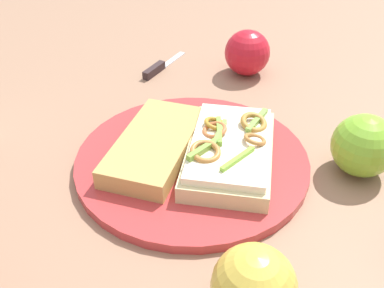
% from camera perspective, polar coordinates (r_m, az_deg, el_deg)
% --- Properties ---
extents(ground_plane, '(2.00, 2.00, 0.00)m').
position_cam_1_polar(ground_plane, '(0.58, 0.00, -2.59)').
color(ground_plane, '#906A51').
rests_on(ground_plane, ground).
extents(plate, '(0.30, 0.30, 0.01)m').
position_cam_1_polar(plate, '(0.58, 0.00, -2.11)').
color(plate, '#B43435').
rests_on(plate, ground_plane).
extents(sandwich, '(0.19, 0.13, 0.05)m').
position_cam_1_polar(sandwich, '(0.56, 4.81, -0.73)').
color(sandwich, beige).
rests_on(sandwich, plate).
extents(bread_slice_side, '(0.18, 0.09, 0.03)m').
position_cam_1_polar(bread_slice_side, '(0.57, -4.70, -0.12)').
color(bread_slice_side, tan).
rests_on(bread_slice_side, plate).
extents(apple_0, '(0.10, 0.10, 0.08)m').
position_cam_1_polar(apple_0, '(0.41, 7.86, -17.49)').
color(apple_0, gold).
rests_on(apple_0, ground_plane).
extents(apple_2, '(0.08, 0.08, 0.08)m').
position_cam_1_polar(apple_2, '(0.59, 20.98, -0.19)').
color(apple_2, '#78B72D').
rests_on(apple_2, ground_plane).
extents(apple_4, '(0.11, 0.11, 0.08)m').
position_cam_1_polar(apple_4, '(0.78, 7.04, 11.45)').
color(apple_4, red).
rests_on(apple_4, ground_plane).
extents(knife, '(0.12, 0.03, 0.01)m').
position_cam_1_polar(knife, '(0.80, -4.21, 9.70)').
color(knife, silver).
rests_on(knife, ground_plane).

